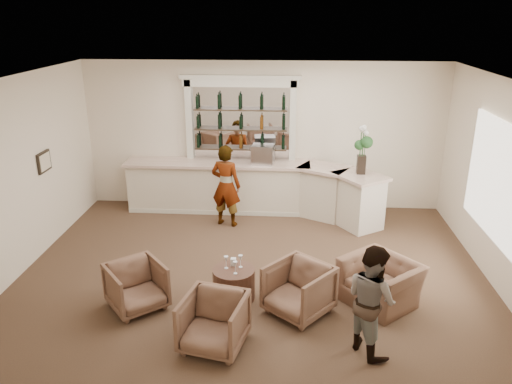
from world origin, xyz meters
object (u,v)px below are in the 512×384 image
armchair_far (380,282)px  flower_vase (362,147)px  bar_counter (255,189)px  espresso_machine (263,154)px  armchair_left (137,286)px  armchair_right (299,290)px  cocktail_table (234,284)px  guest (371,299)px  armchair_center (214,322)px  sommelier (226,186)px

armchair_far → flower_vase: 3.32m
bar_counter → espresso_machine: (0.18, 0.06, 0.77)m
armchair_left → armchair_right: bearing=-39.0°
armchair_left → armchair_far: size_ratio=0.75×
cocktail_table → guest: size_ratio=0.44×
guest → flower_vase: 4.33m
guest → armchair_right: (-0.92, 0.80, -0.37)m
armchair_center → armchair_far: 2.72m
guest → armchair_far: (0.34, 1.19, -0.42)m
bar_counter → sommelier: 0.94m
armchair_right → armchair_far: 1.33m
cocktail_table → flower_vase: 4.10m
sommelier → flower_vase: (2.77, 0.19, 0.84)m
sommelier → guest: 4.69m
bar_counter → flower_vase: 2.55m
espresso_machine → armchair_far: bearing=-54.9°
armchair_center → guest: bearing=15.1°
bar_counter → armchair_right: bearing=-76.6°
sommelier → flower_vase: bearing=-160.4°
armchair_center → armchair_far: bearing=40.6°
armchair_far → guest: bearing=-57.3°
armchair_far → espresso_machine: 4.25m
armchair_right → armchair_far: size_ratio=0.80×
bar_counter → armchair_left: bar_counter is taller
bar_counter → guest: size_ratio=3.73×
cocktail_table → armchair_center: (-0.13, -1.24, 0.13)m
armchair_right → armchair_left: bearing=-139.7°
cocktail_table → espresso_machine: bearing=86.0°
armchair_far → flower_vase: bearing=138.3°
armchair_far → sommelier: bearing=-177.1°
armchair_right → flower_vase: size_ratio=0.85×
sommelier → guest: sommelier is taller
cocktail_table → armchair_center: armchair_center is taller
bar_counter → armchair_left: size_ratio=7.14×
bar_counter → armchair_right: size_ratio=6.65×
cocktail_table → guest: (1.93, -1.15, 0.52)m
bar_counter → cocktail_table: bearing=-91.2°
sommelier → espresso_machine: bearing=-117.9°
guest → armchair_right: size_ratio=1.78×
armchair_center → armchair_right: size_ratio=0.96×
flower_vase → espresso_machine: bearing=164.4°
bar_counter → armchair_far: size_ratio=5.35×
armchair_left → armchair_right: (2.45, 0.02, 0.03)m
sommelier → espresso_machine: (0.73, 0.76, 0.48)m
sommelier → armchair_left: bearing=89.2°
bar_counter → armchair_right: (0.93, -3.92, -0.18)m
armchair_center → flower_vase: (2.44, 4.30, 1.33)m
armchair_left → sommelier: bearing=33.9°
espresso_machine → armchair_left: bearing=-107.1°
flower_vase → cocktail_table: bearing=-126.9°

